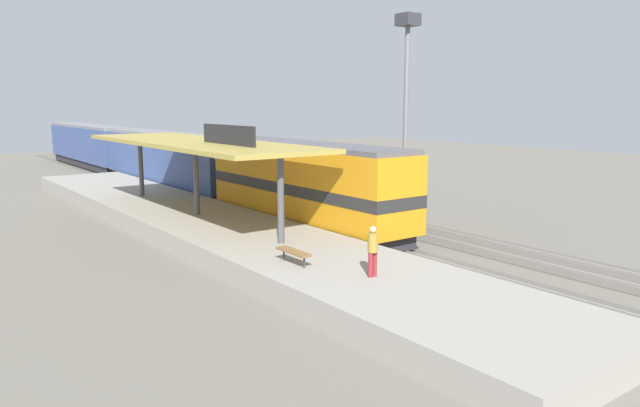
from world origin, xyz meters
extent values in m
plane|color=#666056|center=(2.00, 0.00, 0.00)|extent=(120.00, 120.00, 0.00)
cube|color=#565249|center=(0.00, 0.00, 0.02)|extent=(3.20, 110.00, 0.04)
cube|color=gray|center=(-0.72, 0.00, 0.08)|extent=(0.10, 110.00, 0.16)
cube|color=gray|center=(0.72, 0.00, 0.08)|extent=(0.10, 110.00, 0.16)
cube|color=#565249|center=(4.60, 0.00, 0.02)|extent=(3.20, 110.00, 0.04)
cube|color=gray|center=(3.88, 0.00, 0.08)|extent=(0.10, 110.00, 0.16)
cube|color=gray|center=(5.32, 0.00, 0.08)|extent=(0.10, 110.00, 0.16)
cube|color=gray|center=(-4.60, 0.00, 0.45)|extent=(6.00, 44.00, 0.90)
cylinder|color=#47474C|center=(-4.60, -8.00, 2.70)|extent=(0.28, 0.28, 3.60)
cylinder|color=#47474C|center=(-4.60, 0.00, 2.70)|extent=(0.28, 0.28, 3.60)
cylinder|color=#47474C|center=(-4.60, 8.00, 2.70)|extent=(0.28, 0.28, 3.60)
cube|color=#A38E3D|center=(-4.60, 0.00, 4.60)|extent=(5.20, 18.00, 0.20)
cube|color=black|center=(-4.60, -3.60, 5.15)|extent=(0.12, 4.80, 0.90)
cylinder|color=#333338|center=(-6.00, -11.64, 1.11)|extent=(0.07, 0.07, 0.42)
cylinder|color=#333338|center=(-6.00, -10.34, 1.11)|extent=(0.07, 0.07, 0.42)
cube|color=brown|center=(-6.00, -10.99, 1.36)|extent=(0.44, 1.70, 0.08)
cube|color=#28282D|center=(0.00, -3.14, 0.51)|extent=(2.60, 13.60, 0.70)
cube|color=orange|center=(0.00, -3.14, 2.61)|extent=(2.90, 14.40, 3.50)
cube|color=#515156|center=(0.00, -3.14, 4.48)|extent=(2.78, 14.11, 0.24)
cube|color=#282828|center=(0.00, -3.14, 2.35)|extent=(2.93, 14.43, 0.56)
cube|color=#28282D|center=(0.00, 14.86, 0.51)|extent=(2.60, 19.20, 0.70)
cube|color=#384C84|center=(0.00, 14.86, 2.51)|extent=(2.90, 20.00, 3.30)
cube|color=slate|center=(0.00, 14.86, 4.28)|extent=(2.78, 19.60, 0.24)
cube|color=#28282D|center=(0.00, 35.66, 0.51)|extent=(2.60, 19.20, 0.70)
cube|color=#384C84|center=(0.00, 35.66, 2.51)|extent=(2.90, 20.00, 3.30)
cube|color=slate|center=(0.00, 35.66, 4.28)|extent=(2.78, 19.60, 0.24)
cube|color=#28282D|center=(4.60, 2.70, 0.51)|extent=(2.50, 11.20, 0.70)
cube|color=#6B6056|center=(4.60, 2.70, 2.16)|extent=(2.80, 12.00, 2.60)
cube|color=#554D45|center=(4.60, 2.70, 3.58)|extent=(2.69, 11.76, 0.24)
cylinder|color=slate|center=(7.80, -2.52, 5.50)|extent=(0.28, 0.28, 11.00)
cube|color=#333338|center=(7.80, -2.52, 11.35)|extent=(1.10, 1.10, 0.70)
cylinder|color=maroon|center=(-4.87, -13.83, 1.32)|extent=(0.16, 0.16, 0.84)
cylinder|color=maroon|center=(-4.69, -13.83, 1.32)|extent=(0.16, 0.16, 0.84)
cylinder|color=olive|center=(-4.78, -13.83, 2.06)|extent=(0.34, 0.34, 0.64)
sphere|color=tan|center=(-4.78, -13.83, 2.50)|extent=(0.23, 0.23, 0.23)
camera|label=1|loc=(-17.43, -27.98, 6.56)|focal=33.20mm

